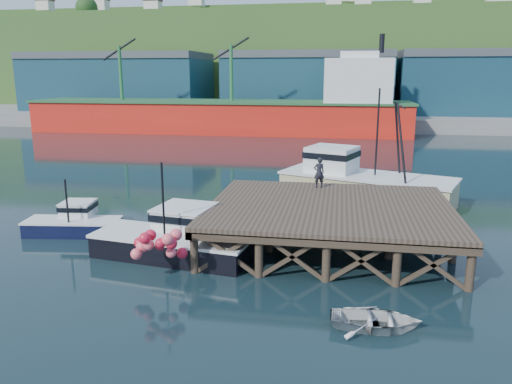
% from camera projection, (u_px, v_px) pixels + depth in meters
% --- Properties ---
extents(ground, '(300.00, 300.00, 0.00)m').
position_uv_depth(ground, '(224.00, 239.00, 26.38)').
color(ground, black).
rests_on(ground, ground).
extents(wharf, '(12.00, 10.00, 2.62)m').
position_uv_depth(wharf, '(330.00, 209.00, 24.86)').
color(wharf, brown).
rests_on(wharf, ground).
extents(far_quay, '(160.00, 40.00, 2.00)m').
position_uv_depth(far_quay, '(309.00, 115.00, 93.29)').
color(far_quay, gray).
rests_on(far_quay, ground).
extents(warehouse_left, '(32.00, 16.00, 9.00)m').
position_uv_depth(warehouse_left, '(120.00, 85.00, 92.89)').
color(warehouse_left, '#184050').
rests_on(warehouse_left, far_quay).
extents(warehouse_mid, '(28.00, 16.00, 9.00)m').
position_uv_depth(warehouse_mid, '(308.00, 85.00, 87.22)').
color(warehouse_mid, '#184050').
rests_on(warehouse_mid, far_quay).
extents(warehouse_right, '(30.00, 16.00, 9.00)m').
position_uv_depth(warehouse_right, '(490.00, 86.00, 82.37)').
color(warehouse_right, '#184050').
rests_on(warehouse_right, far_quay).
extents(cargo_ship, '(55.50, 10.00, 13.75)m').
position_uv_depth(cargo_ship, '(242.00, 110.00, 73.02)').
color(cargo_ship, red).
rests_on(cargo_ship, ground).
extents(hillside, '(220.00, 50.00, 22.00)m').
position_uv_depth(hillside, '(318.00, 63.00, 119.76)').
color(hillside, '#2D511E').
rests_on(hillside, ground).
extents(boat_navy, '(5.23, 3.06, 3.15)m').
position_uv_depth(boat_navy, '(74.00, 222.00, 27.20)').
color(boat_navy, black).
rests_on(boat_navy, ground).
extents(boat_black, '(7.94, 6.61, 4.70)m').
position_uv_depth(boat_black, '(176.00, 238.00, 23.85)').
color(boat_black, black).
rests_on(boat_black, ground).
extents(trawler, '(12.06, 7.78, 7.60)m').
position_uv_depth(trawler, '(363.00, 180.00, 33.33)').
color(trawler, beige).
rests_on(trawler, ground).
extents(dinghy, '(3.09, 2.21, 0.64)m').
position_uv_depth(dinghy, '(376.00, 320.00, 17.03)').
color(dinghy, silver).
rests_on(dinghy, ground).
extents(dockworker, '(0.75, 0.62, 1.75)m').
position_uv_depth(dockworker, '(319.00, 173.00, 28.50)').
color(dockworker, black).
rests_on(dockworker, wharf).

